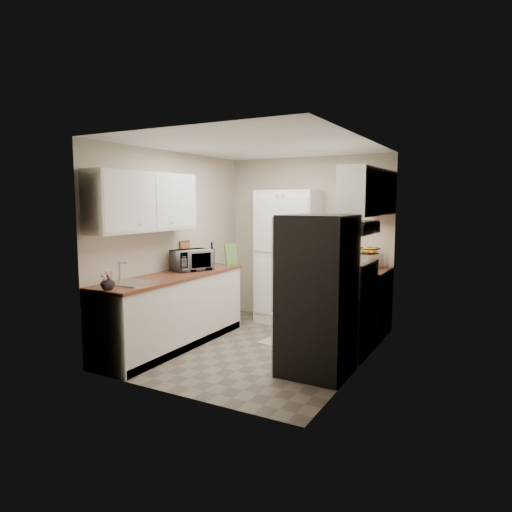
# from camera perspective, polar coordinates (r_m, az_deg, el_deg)

# --- Properties ---
(ground) EXTENTS (3.20, 3.20, 0.00)m
(ground) POSITION_cam_1_polar(r_m,az_deg,el_deg) (5.85, 0.26, -11.44)
(ground) COLOR #665B4C
(ground) RESTS_ON ground
(room_shell) EXTENTS (2.64, 3.24, 2.52)m
(room_shell) POSITION_cam_1_polar(r_m,az_deg,el_deg) (5.56, 0.06, 4.68)
(room_shell) COLOR beige
(room_shell) RESTS_ON ground
(pantry_cabinet) EXTENTS (0.90, 0.55, 2.00)m
(pantry_cabinet) POSITION_cam_1_polar(r_m,az_deg,el_deg) (6.87, 4.04, -0.15)
(pantry_cabinet) COLOR silver
(pantry_cabinet) RESTS_ON ground
(base_cabinet_left) EXTENTS (0.60, 2.30, 0.88)m
(base_cabinet_left) POSITION_cam_1_polar(r_m,az_deg,el_deg) (5.92, -10.28, -6.91)
(base_cabinet_left) COLOR silver
(base_cabinet_left) RESTS_ON ground
(countertop_left) EXTENTS (0.63, 2.33, 0.04)m
(countertop_left) POSITION_cam_1_polar(r_m,az_deg,el_deg) (5.83, -10.38, -2.51)
(countertop_left) COLOR brown
(countertop_left) RESTS_ON base_cabinet_left
(base_cabinet_right) EXTENTS (0.60, 0.80, 0.88)m
(base_cabinet_right) POSITION_cam_1_polar(r_m,az_deg,el_deg) (6.45, 13.22, -5.84)
(base_cabinet_right) COLOR silver
(base_cabinet_right) RESTS_ON ground
(countertop_right) EXTENTS (0.63, 0.83, 0.04)m
(countertop_right) POSITION_cam_1_polar(r_m,az_deg,el_deg) (6.37, 13.33, -1.79)
(countertop_right) COLOR brown
(countertop_right) RESTS_ON base_cabinet_right
(electric_range) EXTENTS (0.71, 0.78, 1.13)m
(electric_range) POSITION_cam_1_polar(r_m,az_deg,el_deg) (5.70, 10.89, -7.07)
(electric_range) COLOR #B7B7BC
(electric_range) RESTS_ON ground
(refrigerator) EXTENTS (0.70, 0.72, 1.70)m
(refrigerator) POSITION_cam_1_polar(r_m,az_deg,el_deg) (4.89, 7.70, -4.86)
(refrigerator) COLOR #B7B7BC
(refrigerator) RESTS_ON ground
(microwave) EXTENTS (0.52, 0.60, 0.28)m
(microwave) POSITION_cam_1_polar(r_m,az_deg,el_deg) (6.13, -8.03, -0.50)
(microwave) COLOR #ADACB1
(microwave) RESTS_ON countertop_left
(wine_bottle) EXTENTS (0.08, 0.08, 0.32)m
(wine_bottle) POSITION_cam_1_polar(r_m,az_deg,el_deg) (6.43, -5.53, 0.06)
(wine_bottle) COLOR black
(wine_bottle) RESTS_ON countertop_left
(flower_vase) EXTENTS (0.16, 0.16, 0.16)m
(flower_vase) POSITION_cam_1_polar(r_m,az_deg,el_deg) (5.01, -18.05, -3.15)
(flower_vase) COLOR beige
(flower_vase) RESTS_ON countertop_left
(cutting_board) EXTENTS (0.05, 0.25, 0.31)m
(cutting_board) POSITION_cam_1_polar(r_m,az_deg,el_deg) (6.59, -3.15, 0.22)
(cutting_board) COLOR #51853B
(cutting_board) RESTS_ON countertop_left
(toaster_oven) EXTENTS (0.39, 0.43, 0.21)m
(toaster_oven) POSITION_cam_1_polar(r_m,az_deg,el_deg) (6.44, 13.79, -0.60)
(toaster_oven) COLOR silver
(toaster_oven) RESTS_ON countertop_right
(fruit_basket) EXTENTS (0.35, 0.35, 0.12)m
(fruit_basket) POSITION_cam_1_polar(r_m,az_deg,el_deg) (6.40, 14.00, 0.83)
(fruit_basket) COLOR #FE9D22
(fruit_basket) RESTS_ON toaster_oven
(kitchen_mat) EXTENTS (0.55, 0.79, 0.01)m
(kitchen_mat) POSITION_cam_1_polar(r_m,az_deg,el_deg) (6.22, 3.91, -10.29)
(kitchen_mat) COLOR tan
(kitchen_mat) RESTS_ON ground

